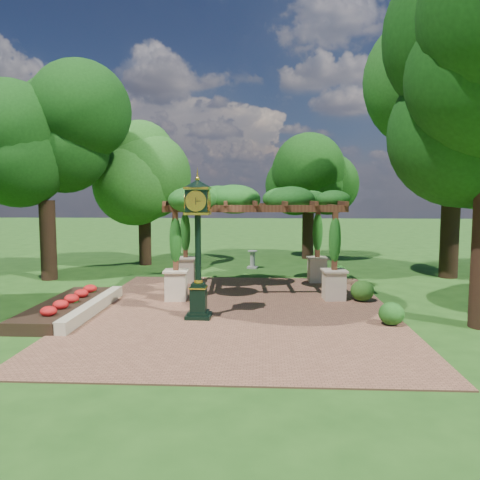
{
  "coord_description": "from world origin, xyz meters",
  "views": [
    {
      "loc": [
        0.85,
        -13.89,
        3.82
      ],
      "look_at": [
        0.0,
        2.5,
        2.2
      ],
      "focal_mm": 35.0,
      "sensor_mm": 36.0,
      "label": 1
    }
  ],
  "objects": [
    {
      "name": "brick_plaza",
      "position": [
        0.0,
        1.0,
        0.02
      ],
      "size": [
        10.0,
        12.0,
        0.04
      ],
      "primitive_type": "cube",
      "color": "brown",
      "rests_on": "ground"
    },
    {
      "name": "tree_west_near",
      "position": [
        -8.74,
        6.3,
        6.26
      ],
      "size": [
        4.23,
        4.23,
        9.13
      ],
      "color": "black",
      "rests_on": "ground"
    },
    {
      "name": "shrub_mid",
      "position": [
        4.33,
        2.58,
        0.41
      ],
      "size": [
        0.89,
        0.89,
        0.73
      ],
      "primitive_type": "ellipsoid",
      "rotation": [
        0.0,
        0.0,
        0.1
      ],
      "color": "#245116",
      "rests_on": "brick_plaza"
    },
    {
      "name": "tree_north",
      "position": [
        3.44,
        13.85,
        4.84
      ],
      "size": [
        3.99,
        3.99,
        7.07
      ],
      "color": "black",
      "rests_on": "ground"
    },
    {
      "name": "tree_east_far",
      "position": [
        9.3,
        7.78,
        7.92
      ],
      "size": [
        5.81,
        5.81,
        11.52
      ],
      "color": "black",
      "rests_on": "ground"
    },
    {
      "name": "pedestal_clock",
      "position": [
        -1.15,
        0.07,
        2.57
      ],
      "size": [
        0.86,
        0.86,
        4.3
      ],
      "rotation": [
        0.0,
        0.0,
        -0.02
      ],
      "color": "black",
      "rests_on": "brick_plaza"
    },
    {
      "name": "tree_west_far",
      "position": [
        -5.58,
        10.92,
        5.24
      ],
      "size": [
        4.21,
        4.21,
        7.64
      ],
      "color": "black",
      "rests_on": "ground"
    },
    {
      "name": "ground",
      "position": [
        0.0,
        0.0,
        0.0
      ],
      "size": [
        120.0,
        120.0,
        0.0
      ],
      "primitive_type": "plane",
      "color": "#1E4714",
      "rests_on": "ground"
    },
    {
      "name": "shrub_back",
      "position": [
        4.08,
        6.43,
        0.39
      ],
      "size": [
        0.82,
        0.82,
        0.71
      ],
      "primitive_type": "ellipsoid",
      "rotation": [
        0.0,
        0.0,
        -0.04
      ],
      "color": "#23651D",
      "rests_on": "brick_plaza"
    },
    {
      "name": "shrub_front",
      "position": [
        4.54,
        -0.44,
        0.37
      ],
      "size": [
        0.94,
        0.94,
        0.66
      ],
      "primitive_type": "ellipsoid",
      "rotation": [
        0.0,
        0.0,
        0.35
      ],
      "color": "#1E5317",
      "rests_on": "brick_plaza"
    },
    {
      "name": "sundial",
      "position": [
        0.27,
        9.96,
        0.4
      ],
      "size": [
        0.59,
        0.59,
        0.92
      ],
      "rotation": [
        0.0,
        0.0,
        -0.18
      ],
      "color": "#9A9A92",
      "rests_on": "ground"
    },
    {
      "name": "pergola",
      "position": [
        0.43,
        4.32,
        3.39
      ],
      "size": [
        6.83,
        4.55,
        4.14
      ],
      "rotation": [
        0.0,
        0.0,
        0.07
      ],
      "color": "beige",
      "rests_on": "brick_plaza"
    },
    {
      "name": "border_wall",
      "position": [
        -4.6,
        0.5,
        0.2
      ],
      "size": [
        0.35,
        5.0,
        0.4
      ],
      "primitive_type": "cube",
      "color": "#C6B793",
      "rests_on": "ground"
    },
    {
      "name": "flower_bed",
      "position": [
        -5.5,
        0.5,
        0.18
      ],
      "size": [
        1.5,
        5.0,
        0.36
      ],
      "primitive_type": "cube",
      "color": "red",
      "rests_on": "ground"
    }
  ]
}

